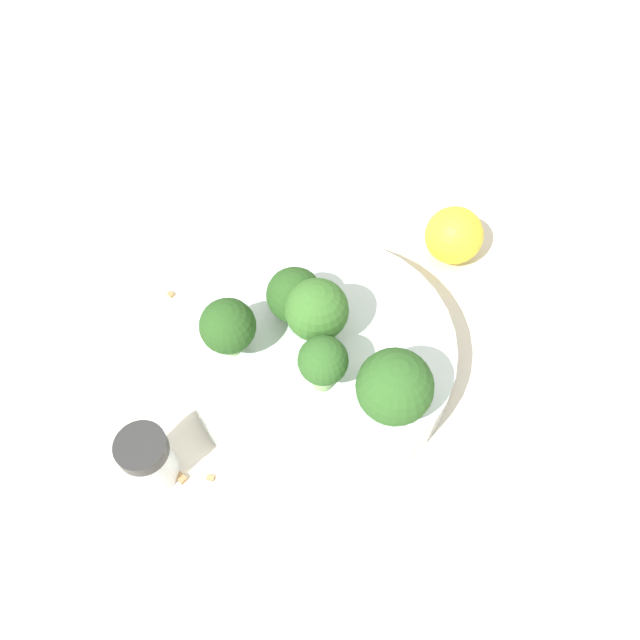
# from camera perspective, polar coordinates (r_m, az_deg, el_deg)

# --- Properties ---
(ground_plane) EXTENTS (3.00, 3.00, 0.00)m
(ground_plane) POSITION_cam_1_polar(r_m,az_deg,el_deg) (0.55, 0.00, -4.20)
(ground_plane) COLOR beige
(bowl) EXTENTS (0.23, 0.23, 0.04)m
(bowl) POSITION_cam_1_polar(r_m,az_deg,el_deg) (0.53, 0.00, -3.11)
(bowl) COLOR silver
(bowl) RESTS_ON ground_plane
(broccoli_floret_0) EXTENTS (0.04, 0.04, 0.06)m
(broccoli_floret_0) POSITION_cam_1_polar(r_m,az_deg,el_deg) (0.48, -8.41, -0.63)
(broccoli_floret_0) COLOR #84AD66
(broccoli_floret_0) RESTS_ON bowl
(broccoli_floret_1) EXTENTS (0.06, 0.06, 0.06)m
(broccoli_floret_1) POSITION_cam_1_polar(r_m,az_deg,el_deg) (0.46, 6.84, -6.12)
(broccoli_floret_1) COLOR #84AD66
(broccoli_floret_1) RESTS_ON bowl
(broccoli_floret_2) EXTENTS (0.05, 0.05, 0.05)m
(broccoli_floret_2) POSITION_cam_1_polar(r_m,az_deg,el_deg) (0.50, -2.34, 2.23)
(broccoli_floret_2) COLOR #84AD66
(broccoli_floret_2) RESTS_ON bowl
(broccoli_floret_3) EXTENTS (0.05, 0.05, 0.06)m
(broccoli_floret_3) POSITION_cam_1_polar(r_m,az_deg,el_deg) (0.48, 0.11, 0.98)
(broccoli_floret_3) COLOR #84AD66
(broccoli_floret_3) RESTS_ON bowl
(broccoli_floret_4) EXTENTS (0.04, 0.04, 0.06)m
(broccoli_floret_4) POSITION_cam_1_polar(r_m,az_deg,el_deg) (0.46, 0.28, -3.87)
(broccoli_floret_4) COLOR #8EB770
(broccoli_floret_4) RESTS_ON bowl
(pepper_shaker) EXTENTS (0.04, 0.04, 0.06)m
(pepper_shaker) POSITION_cam_1_polar(r_m,az_deg,el_deg) (0.50, -15.42, -12.13)
(pepper_shaker) COLOR silver
(pepper_shaker) RESTS_ON ground_plane
(lemon_wedge) EXTENTS (0.06, 0.06, 0.06)m
(lemon_wedge) POSITION_cam_1_polar(r_m,az_deg,el_deg) (0.61, 12.15, 7.56)
(lemon_wedge) COLOR yellow
(lemon_wedge) RESTS_ON ground_plane
(almond_crumb_0) EXTENTS (0.01, 0.01, 0.01)m
(almond_crumb_0) POSITION_cam_1_polar(r_m,az_deg,el_deg) (0.51, -10.00, -13.97)
(almond_crumb_0) COLOR #AD7F4C
(almond_crumb_0) RESTS_ON ground_plane
(almond_crumb_1) EXTENTS (0.01, 0.01, 0.01)m
(almond_crumb_1) POSITION_cam_1_polar(r_m,az_deg,el_deg) (0.60, -13.51, 2.38)
(almond_crumb_1) COLOR #AD7F4C
(almond_crumb_1) RESTS_ON ground_plane
(almond_crumb_2) EXTENTS (0.01, 0.01, 0.01)m
(almond_crumb_2) POSITION_cam_1_polar(r_m,az_deg,el_deg) (0.52, -12.63, -13.83)
(almond_crumb_2) COLOR #AD7F4C
(almond_crumb_2) RESTS_ON ground_plane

